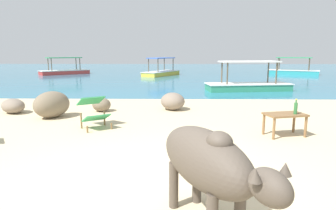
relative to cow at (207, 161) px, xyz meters
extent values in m
cube|color=#CCB78E|center=(-0.61, 0.58, -0.66)|extent=(18.00, 14.00, 0.04)
cube|color=teal|center=(-0.61, 22.58, -0.68)|extent=(60.00, 36.00, 0.03)
cylinder|color=#4C4238|center=(-0.05, 0.44, -0.39)|extent=(0.10, 0.10, 0.50)
cylinder|color=#4C4238|center=(-0.30, 0.32, -0.39)|extent=(0.10, 0.10, 0.50)
ellipsoid|color=#4C4238|center=(-0.02, 0.04, 0.01)|extent=(1.03, 1.44, 0.54)
ellipsoid|color=#4C4238|center=(0.33, -0.72, 0.10)|extent=(0.35, 0.42, 0.25)
cone|color=#4C4238|center=(0.45, -0.66, 0.21)|extent=(0.12, 0.12, 0.09)
cone|color=#4C4238|center=(0.22, -0.77, 0.21)|extent=(0.12, 0.12, 0.09)
ellipsoid|color=#4C4238|center=(0.08, -0.17, 0.24)|extent=(0.30, 0.32, 0.18)
cube|color=brown|center=(1.86, 3.05, -0.21)|extent=(0.84, 0.61, 0.04)
cylinder|color=brown|center=(2.15, 3.30, -0.43)|extent=(0.05, 0.05, 0.41)
cylinder|color=brown|center=(2.23, 2.95, -0.43)|extent=(0.05, 0.05, 0.41)
cylinder|color=brown|center=(1.48, 3.14, -0.43)|extent=(0.05, 0.05, 0.41)
cylinder|color=brown|center=(1.57, 2.79, -0.43)|extent=(0.05, 0.05, 0.41)
cylinder|color=#2D6B38|center=(2.03, 3.01, -0.08)|extent=(0.07, 0.07, 0.22)
cylinder|color=#2D6B38|center=(2.03, 3.01, 0.06)|extent=(0.03, 0.03, 0.06)
cylinder|color=yellow|center=(2.03, 3.01, 0.10)|extent=(0.03, 0.03, 0.02)
cylinder|color=brown|center=(-1.64, 3.46, -0.57)|extent=(0.04, 0.04, 0.14)
cylinder|color=brown|center=(-2.07, 3.17, -0.57)|extent=(0.04, 0.04, 0.14)
cylinder|color=brown|center=(-1.87, 3.81, -0.47)|extent=(0.04, 0.04, 0.34)
cylinder|color=brown|center=(-2.30, 3.52, -0.47)|extent=(0.04, 0.04, 0.34)
cube|color=#339356|center=(-1.97, 3.49, -0.40)|extent=(0.67, 0.65, 0.21)
cube|color=#339356|center=(-2.14, 3.75, -0.07)|extent=(0.69, 0.67, 0.23)
ellipsoid|color=#756651|center=(-3.38, 4.58, -0.30)|extent=(1.07, 1.16, 0.66)
ellipsoid|color=#756651|center=(-2.32, 5.37, -0.45)|extent=(0.62, 0.59, 0.38)
ellipsoid|color=gray|center=(-0.35, 5.65, -0.39)|extent=(0.95, 0.97, 0.49)
ellipsoid|color=gray|center=(-4.65, 5.08, -0.44)|extent=(0.92, 0.89, 0.40)
cube|color=teal|center=(8.87, 20.19, -0.52)|extent=(3.71, 2.59, 0.28)
cube|color=white|center=(8.87, 20.19, -0.36)|extent=(3.80, 2.67, 0.04)
cylinder|color=brown|center=(7.73, 20.32, 0.09)|extent=(0.06, 0.06, 0.95)
cylinder|color=brown|center=(8.07, 21.01, 0.09)|extent=(0.06, 0.06, 0.95)
cylinder|color=brown|center=(9.66, 19.36, 0.09)|extent=(0.06, 0.06, 0.95)
cylinder|color=brown|center=(10.00, 20.05, 0.09)|extent=(0.06, 0.06, 0.95)
cube|color=#339356|center=(8.87, 20.19, 0.60)|extent=(2.67, 1.96, 0.06)
cube|color=#C63833|center=(-8.75, 19.74, -0.52)|extent=(3.46, 3.16, 0.28)
cube|color=white|center=(-8.75, 19.74, -0.36)|extent=(3.55, 3.25, 0.04)
cylinder|color=brown|center=(-8.17, 20.73, 0.09)|extent=(0.06, 0.06, 0.95)
cylinder|color=brown|center=(-7.67, 20.14, 0.09)|extent=(0.06, 0.06, 0.95)
cylinder|color=brown|center=(-9.82, 19.34, 0.09)|extent=(0.06, 0.06, 0.95)
cylinder|color=brown|center=(-9.33, 18.75, 0.09)|extent=(0.06, 0.06, 0.95)
cube|color=#339356|center=(-8.75, 19.74, 0.60)|extent=(2.53, 2.34, 0.06)
cube|color=gold|center=(-1.25, 18.63, -0.52)|extent=(2.68, 3.69, 0.28)
cube|color=white|center=(-1.25, 18.63, -0.36)|extent=(2.76, 3.78, 0.04)
cylinder|color=brown|center=(-1.08, 19.76, 0.09)|extent=(0.06, 0.06, 0.95)
cylinder|color=brown|center=(-0.40, 19.39, 0.09)|extent=(0.06, 0.06, 0.95)
cylinder|color=brown|center=(-2.11, 17.86, 0.09)|extent=(0.06, 0.06, 0.95)
cylinder|color=brown|center=(-1.43, 17.49, 0.09)|extent=(0.06, 0.06, 0.95)
cube|color=#3D66C6|center=(-1.25, 18.63, 0.60)|extent=(2.02, 2.66, 0.06)
cube|color=#338E66|center=(2.93, 10.22, -0.52)|extent=(3.72, 1.60, 0.28)
cube|color=white|center=(2.93, 10.22, -0.36)|extent=(3.80, 1.66, 0.04)
cylinder|color=brown|center=(3.94, 10.75, 0.09)|extent=(0.06, 0.06, 0.95)
cylinder|color=brown|center=(4.05, 9.99, 0.09)|extent=(0.06, 0.06, 0.95)
cylinder|color=brown|center=(1.81, 10.45, 0.09)|extent=(0.06, 0.06, 0.95)
cylinder|color=brown|center=(1.91, 9.69, 0.09)|extent=(0.06, 0.06, 0.95)
cube|color=silver|center=(2.93, 10.22, 0.60)|extent=(2.63, 1.28, 0.06)
camera|label=1|loc=(-0.30, -2.52, 0.97)|focal=31.06mm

